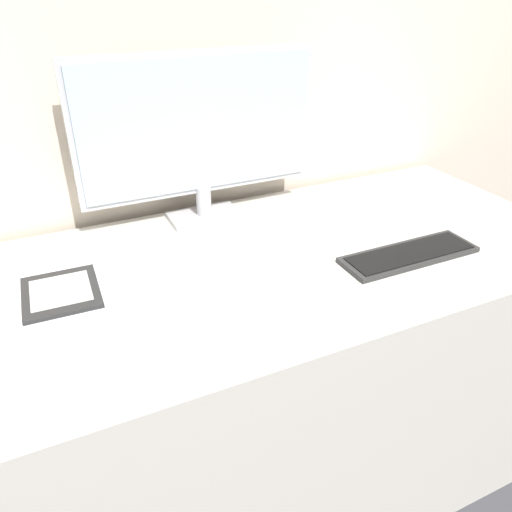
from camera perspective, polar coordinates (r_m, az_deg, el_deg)
wall_back at (r=1.37m, az=-6.78°, el=23.80°), size 3.60×0.05×2.40m
desk at (r=1.38m, az=0.83°, el=-14.08°), size 1.58×0.69×0.76m
monitor at (r=1.28m, az=-6.48°, el=13.92°), size 0.62×0.11×0.42m
keyboard at (r=1.21m, az=17.11°, el=0.17°), size 0.33×0.10×0.01m
laptop at (r=1.05m, az=-19.98°, el=-5.09°), size 0.34×0.29×0.02m
ereader at (r=1.06m, az=-21.40°, el=-3.88°), size 0.15×0.17×0.01m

